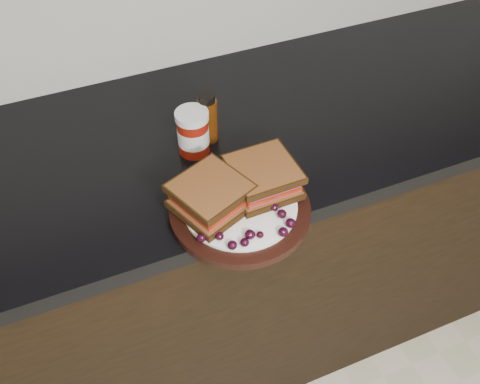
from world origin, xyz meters
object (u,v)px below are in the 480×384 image
at_px(plate, 240,210).
at_px(condiment_jar, 193,132).
at_px(sandwich_left, 211,196).
at_px(oil_bottle, 208,118).

relative_size(plate, condiment_jar, 2.64).
bearing_deg(condiment_jar, plate, -83.83).
relative_size(sandwich_left, condiment_jar, 1.22).
xyz_separation_m(plate, oil_bottle, (0.02, 0.24, 0.05)).
distance_m(plate, oil_bottle, 0.24).
distance_m(plate, condiment_jar, 0.22).
bearing_deg(plate, oil_bottle, 84.87).
height_order(sandwich_left, oil_bottle, oil_bottle).
bearing_deg(sandwich_left, oil_bottle, 49.03).
bearing_deg(plate, sandwich_left, 162.49).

